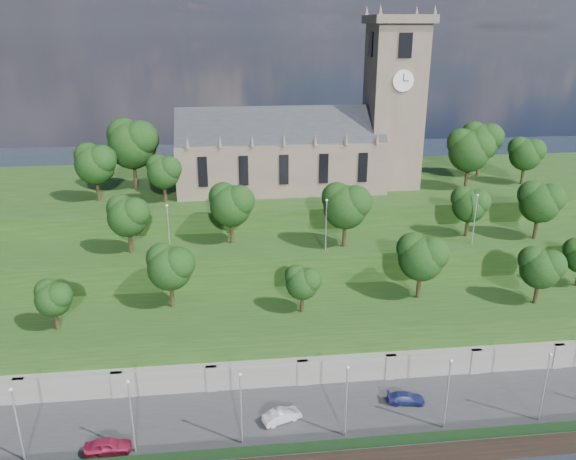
{
  "coord_description": "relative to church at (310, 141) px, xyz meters",
  "views": [
    {
      "loc": [
        -12.49,
        -41.23,
        39.58
      ],
      "look_at": [
        -4.5,
        30.0,
        13.52
      ],
      "focal_mm": 35.0,
      "sensor_mm": 36.0,
      "label": 1
    }
  ],
  "objects": [
    {
      "name": "trees_lower",
      "position": [
        2.31,
        -27.62,
        -9.59
      ],
      "size": [
        68.28,
        9.02,
        8.26
      ],
      "color": "black",
      "rests_on": "embankment_lower"
    },
    {
      "name": "trees_hilltop",
      "position": [
        -1.08,
        -0.68,
        -1.04
      ],
      "size": [
        73.78,
        15.52,
        11.2
      ],
      "color": "black",
      "rests_on": "hilltop"
    },
    {
      "name": "lamp_posts_promenade",
      "position": [
        -2.79,
        -43.48,
        -15.97
      ],
      "size": [
        60.36,
        0.36,
        7.89
      ],
      "color": "#B2B2B7",
      "rests_on": "promenade"
    },
    {
      "name": "embankment_lower",
      "position": [
        -0.79,
        -27.98,
        -18.52
      ],
      "size": [
        160.0,
        12.0,
        8.0
      ],
      "primitive_type": "cube",
      "color": "#1D3B13",
      "rests_on": "ground"
    },
    {
      "name": "car_right",
      "position": [
        4.66,
        -39.26,
        -19.94
      ],
      "size": [
        4.18,
        2.19,
        1.16
      ],
      "primitive_type": "imported",
      "rotation": [
        0.0,
        0.0,
        1.42
      ],
      "color": "navy",
      "rests_on": "promenade"
    },
    {
      "name": "fence",
      "position": [
        -0.79,
        -45.38,
        -19.92
      ],
      "size": [
        160.0,
        0.1,
        1.2
      ],
      "primitive_type": "cube",
      "color": "black",
      "rests_on": "promenade"
    },
    {
      "name": "hilltop",
      "position": [
        -0.79,
        4.02,
        -15.02
      ],
      "size": [
        160.0,
        32.0,
        15.0
      ],
      "primitive_type": "cube",
      "color": "#1D3B13",
      "rests_on": "ground"
    },
    {
      "name": "embankment_upper",
      "position": [
        -0.79,
        -16.98,
        -16.52
      ],
      "size": [
        160.0,
        10.0,
        12.0
      ],
      "primitive_type": "cube",
      "color": "#1D3B13",
      "rests_on": "ground"
    },
    {
      "name": "church",
      "position": [
        0.0,
        0.0,
        0.0
      ],
      "size": [
        38.6,
        12.35,
        27.6
      ],
      "color": "brown",
      "rests_on": "hilltop"
    },
    {
      "name": "quay_wall",
      "position": [
        -0.79,
        -46.03,
        -21.42
      ],
      "size": [
        160.0,
        0.5,
        2.2
      ],
      "primitive_type": "cube",
      "color": "black",
      "rests_on": "ground"
    },
    {
      "name": "retaining_wall",
      "position": [
        -0.79,
        -34.01,
        -20.02
      ],
      "size": [
        160.0,
        2.1,
        5.0
      ],
      "color": "slate",
      "rests_on": "ground"
    },
    {
      "name": "car_middle",
      "position": [
        -8.7,
        -40.7,
        -19.86
      ],
      "size": [
        4.24,
        2.72,
        1.32
      ],
      "primitive_type": "imported",
      "rotation": [
        0.0,
        0.0,
        1.93
      ],
      "color": "#A8A8AD",
      "rests_on": "promenade"
    },
    {
      "name": "lamp_posts_upper",
      "position": [
        -0.79,
        -19.98,
        -6.44
      ],
      "size": [
        40.36,
        0.36,
        6.98
      ],
      "color": "#B2B2B7",
      "rests_on": "embankment_upper"
    },
    {
      "name": "car_left",
      "position": [
        -25.3,
        -43.33,
        -19.79
      ],
      "size": [
        4.36,
        1.9,
        1.46
      ],
      "primitive_type": "imported",
      "rotation": [
        0.0,
        0.0,
        1.61
      ],
      "color": "maroon",
      "rests_on": "promenade"
    },
    {
      "name": "trees_upper",
      "position": [
        1.71,
        -17.86,
        -5.05
      ],
      "size": [
        60.43,
        8.67,
        8.65
      ],
      "color": "black",
      "rests_on": "embankment_upper"
    },
    {
      "name": "promenade",
      "position": [
        -0.79,
        -39.98,
        -21.52
      ],
      "size": [
        160.0,
        12.0,
        2.0
      ],
      "primitive_type": "cube",
      "color": "#2D2D30",
      "rests_on": "ground"
    }
  ]
}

